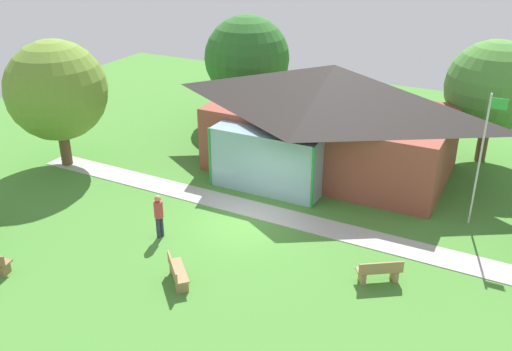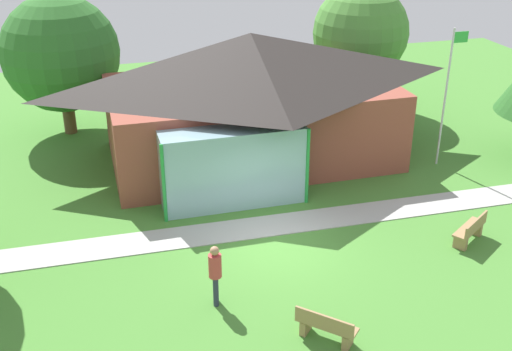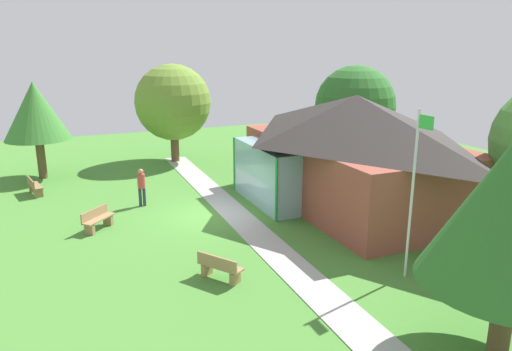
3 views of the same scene
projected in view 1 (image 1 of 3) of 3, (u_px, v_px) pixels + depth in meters
ground_plane at (247, 223)px, 22.43m from camera, size 44.00×44.00×0.00m
pavilion at (329, 117)px, 26.18m from camera, size 11.75×7.86×4.97m
footpath at (259, 211)px, 23.33m from camera, size 22.74×1.73×0.03m
flagpole at (482, 155)px, 21.22m from camera, size 0.64×0.08×5.29m
bench_front_center at (177, 272)px, 18.71m from camera, size 1.37×1.37×0.84m
bench_mid_right at (379, 272)px, 18.75m from camera, size 1.49×1.20×0.84m
visitor_strolling_lawn at (159, 213)px, 21.09m from camera, size 0.34×0.34×1.74m
tree_behind_pavilion_right at (492, 87)px, 26.54m from camera, size 4.38×4.38×5.90m
tree_behind_pavilion_left at (247, 58)px, 32.51m from camera, size 4.87×4.87×5.95m
tree_west_hedge at (56, 91)px, 26.06m from camera, size 4.63×4.63×6.03m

